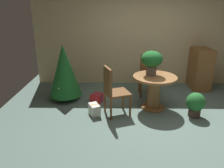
{
  "coord_description": "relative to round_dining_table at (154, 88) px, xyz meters",
  "views": [
    {
      "loc": [
        -0.82,
        -3.71,
        2.09
      ],
      "look_at": [
        -0.87,
        0.32,
        0.63
      ],
      "focal_mm": 34.46,
      "sensor_mm": 36.0,
      "label": 1
    }
  ],
  "objects": [
    {
      "name": "wooden_cabinet",
      "position": [
        1.42,
        1.24,
        0.07
      ],
      "size": [
        0.47,
        0.69,
        1.06
      ],
      "color": "brown",
      "rests_on": "ground_plane"
    },
    {
      "name": "gift_box_red",
      "position": [
        -1.24,
        0.27,
        -0.36
      ],
      "size": [
        0.3,
        0.32,
        0.21
      ],
      "color": "red",
      "rests_on": "ground_plane"
    },
    {
      "name": "back_wall_panel",
      "position": [
        -0.02,
        1.67,
        0.83
      ],
      "size": [
        6.0,
        0.1,
        2.6
      ],
      "primitive_type": "cube",
      "color": "beige",
      "rests_on": "ground_plane"
    },
    {
      "name": "wooden_chair_far",
      "position": [
        0.0,
        0.81,
        0.1
      ],
      "size": [
        0.46,
        0.39,
        0.99
      ],
      "color": "brown",
      "rests_on": "ground_plane"
    },
    {
      "name": "wooden_chair_left_near",
      "position": [
        -0.86,
        -0.31,
        0.08
      ],
      "size": [
        0.57,
        0.56,
        1.01
      ],
      "color": "brown",
      "rests_on": "ground_plane"
    },
    {
      "name": "ground_plane",
      "position": [
        -0.02,
        -0.53,
        -0.47
      ],
      "size": [
        6.6,
        6.6,
        0.0
      ],
      "primitive_type": "plane",
      "color": "slate"
    },
    {
      "name": "flower_vase",
      "position": [
        -0.07,
        0.08,
        0.57
      ],
      "size": [
        0.44,
        0.44,
        0.51
      ],
      "color": "#665B51",
      "rests_on": "round_dining_table"
    },
    {
      "name": "round_dining_table",
      "position": [
        0.0,
        0.0,
        0.0
      ],
      "size": [
        0.91,
        0.91,
        0.73
      ],
      "color": "#9E6B3D",
      "rests_on": "ground_plane"
    },
    {
      "name": "potted_plant",
      "position": [
        0.77,
        -0.37,
        -0.19
      ],
      "size": [
        0.37,
        0.37,
        0.5
      ],
      "color": "#4C382D",
      "rests_on": "ground_plane"
    },
    {
      "name": "holiday_tree",
      "position": [
        -1.99,
        0.46,
        0.24
      ],
      "size": [
        0.75,
        0.75,
        1.3
      ],
      "color": "brown",
      "rests_on": "ground_plane"
    },
    {
      "name": "gift_box_cream",
      "position": [
        -1.24,
        -0.33,
        -0.35
      ],
      "size": [
        0.27,
        0.33,
        0.23
      ],
      "color": "silver",
      "rests_on": "ground_plane"
    }
  ]
}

